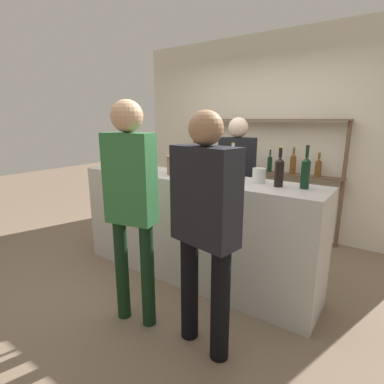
% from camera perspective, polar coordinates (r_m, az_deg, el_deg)
% --- Properties ---
extents(ground_plane, '(16.00, 16.00, 0.00)m').
position_cam_1_polar(ground_plane, '(3.36, 0.00, -15.57)').
color(ground_plane, '#7A6651').
extents(bar_counter, '(2.58, 0.55, 1.09)m').
position_cam_1_polar(bar_counter, '(3.13, 0.00, -6.81)').
color(bar_counter, '#B7B2AD').
rests_on(bar_counter, ground_plane).
extents(back_wall, '(4.18, 0.12, 2.80)m').
position_cam_1_polar(back_wall, '(4.60, 13.73, 10.29)').
color(back_wall, beige).
rests_on(back_wall, ground_plane).
extents(back_shelf, '(2.31, 0.18, 1.64)m').
position_cam_1_polar(back_shelf, '(4.45, 12.90, 6.39)').
color(back_shelf, brown).
rests_on(back_shelf, ground_plane).
extents(counter_bottle_0, '(0.07, 0.07, 0.34)m').
position_cam_1_polar(counter_bottle_0, '(2.59, 16.28, 3.83)').
color(counter_bottle_0, black).
rests_on(counter_bottle_0, bar_counter).
extents(counter_bottle_1, '(0.09, 0.09, 0.33)m').
position_cam_1_polar(counter_bottle_1, '(3.49, -11.79, 6.37)').
color(counter_bottle_1, black).
rests_on(counter_bottle_1, bar_counter).
extents(counter_bottle_2, '(0.08, 0.08, 0.32)m').
position_cam_1_polar(counter_bottle_2, '(3.24, -9.27, 5.94)').
color(counter_bottle_2, black).
rests_on(counter_bottle_2, bar_counter).
extents(counter_bottle_3, '(0.08, 0.08, 0.34)m').
position_cam_1_polar(counter_bottle_3, '(2.90, 7.73, 5.25)').
color(counter_bottle_3, silver).
rests_on(counter_bottle_3, bar_counter).
extents(counter_bottle_4, '(0.07, 0.07, 0.35)m').
position_cam_1_polar(counter_bottle_4, '(2.58, 20.81, 3.58)').
color(counter_bottle_4, black).
rests_on(counter_bottle_4, bar_counter).
extents(counter_bottle_5, '(0.08, 0.08, 0.35)m').
position_cam_1_polar(counter_bottle_5, '(2.95, 1.58, 5.60)').
color(counter_bottle_5, black).
rests_on(counter_bottle_5, bar_counter).
extents(ice_bucket, '(0.21, 0.21, 0.19)m').
position_cam_1_polar(ice_bucket, '(3.08, -2.96, 5.21)').
color(ice_bucket, '#846647').
rests_on(ice_bucket, bar_counter).
extents(cork_jar, '(0.12, 0.12, 0.13)m').
position_cam_1_polar(cork_jar, '(2.72, 12.61, 3.09)').
color(cork_jar, silver).
rests_on(cork_jar, bar_counter).
extents(server_behind_counter, '(0.43, 0.26, 1.66)m').
position_cam_1_polar(server_behind_counter, '(3.45, 8.48, 2.69)').
color(server_behind_counter, black).
rests_on(server_behind_counter, ground_plane).
extents(customer_right, '(0.50, 0.29, 1.70)m').
position_cam_1_polar(customer_right, '(2.01, 2.49, -5.14)').
color(customer_right, black).
rests_on(customer_right, ground_plane).
extents(customer_center, '(0.41, 0.24, 1.78)m').
position_cam_1_polar(customer_center, '(2.32, -11.60, -0.61)').
color(customer_center, black).
rests_on(customer_center, ground_plane).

